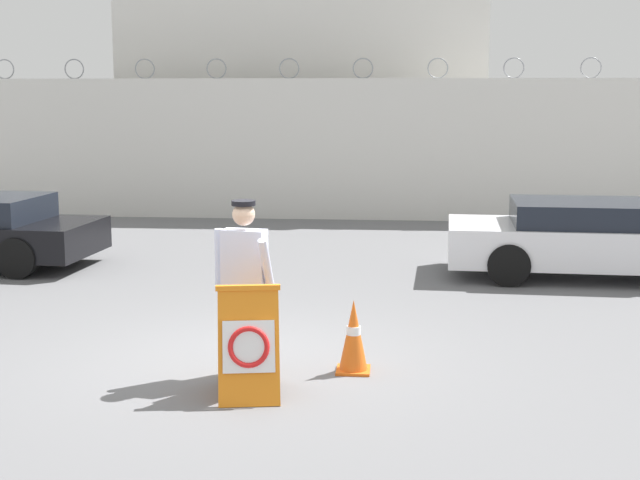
{
  "coord_description": "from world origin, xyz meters",
  "views": [
    {
      "loc": [
        1.68,
        -9.28,
        2.91
      ],
      "look_at": [
        0.78,
        0.89,
        1.21
      ],
      "focal_mm": 50.0,
      "sensor_mm": 36.0,
      "label": 1
    }
  ],
  "objects": [
    {
      "name": "traffic_cone_near",
      "position": [
        1.23,
        -0.25,
        0.38
      ],
      "size": [
        0.35,
        0.35,
        0.77
      ],
      "color": "orange",
      "rests_on": "ground_plane"
    },
    {
      "name": "parked_car_far_side",
      "position": [
        4.83,
        4.92,
        0.62
      ],
      "size": [
        4.87,
        2.12,
        1.21
      ],
      "rotation": [
        0.0,
        0.0,
        -0.05
      ],
      "color": "black",
      "rests_on": "ground_plane"
    },
    {
      "name": "perimeter_wall",
      "position": [
        -0.0,
        11.15,
        1.61
      ],
      "size": [
        36.0,
        0.3,
        3.67
      ],
      "color": "silver",
      "rests_on": "ground_plane"
    },
    {
      "name": "ground_plane",
      "position": [
        0.0,
        0.0,
        0.0
      ],
      "size": [
        90.0,
        90.0,
        0.0
      ],
      "primitive_type": "plane",
      "color": "slate"
    },
    {
      "name": "barricade_sign",
      "position": [
        0.26,
        -1.09,
        0.54
      ],
      "size": [
        0.71,
        0.88,
        1.09
      ],
      "rotation": [
        0.0,
        0.0,
        0.17
      ],
      "color": "orange",
      "rests_on": "ground_plane"
    },
    {
      "name": "building_block",
      "position": [
        -0.81,
        15.44,
        3.55
      ],
      "size": [
        9.18,
        5.66,
        7.1
      ],
      "color": "silver",
      "rests_on": "ground_plane"
    },
    {
      "name": "security_guard",
      "position": [
        0.11,
        -0.44,
        1.03
      ],
      "size": [
        0.64,
        0.47,
        1.82
      ],
      "rotation": [
        0.0,
        0.0,
        -0.18
      ],
      "color": "#232838",
      "rests_on": "ground_plane"
    }
  ]
}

